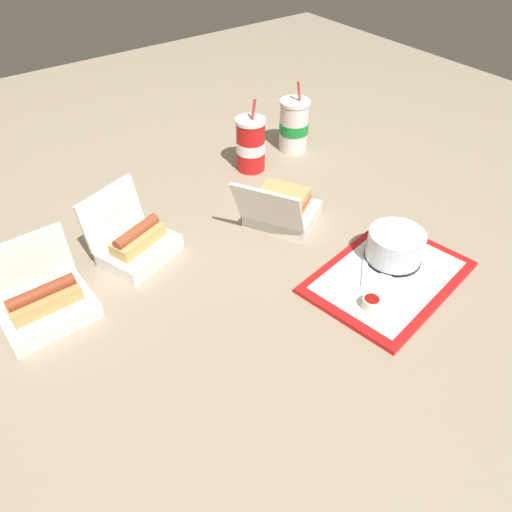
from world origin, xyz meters
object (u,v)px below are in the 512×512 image
object	(u,v)px
cake_container	(395,247)
plastic_fork	(365,272)
clamshell_sandwich_left	(281,208)
clamshell_hotdog_back	(45,303)
food_tray	(388,277)
ketchup_cup	(371,302)
soda_cup_corner	(251,145)
soda_cup_left	(294,126)
clamshell_hotdog_corner	(136,243)

from	to	relation	value
cake_container	plastic_fork	size ratio (longest dim) A/B	1.22
plastic_fork	clamshell_sandwich_left	world-z (taller)	clamshell_sandwich_left
plastic_fork	clamshell_hotdog_back	distance (m)	0.70
clamshell_hotdog_back	food_tray	bearing A→B (deg)	-27.63
ketchup_cup	soda_cup_corner	bearing A→B (deg)	76.92
clamshell_sandwich_left	soda_cup_left	distance (m)	0.41
ketchup_cup	clamshell_hotdog_corner	distance (m)	0.56
soda_cup_left	soda_cup_corner	xyz separation A→B (m)	(-0.18, -0.02, -0.00)
soda_cup_left	cake_container	bearing A→B (deg)	-106.62
ketchup_cup	clamshell_sandwich_left	world-z (taller)	clamshell_sandwich_left
food_tray	clamshell_hotdog_corner	bearing A→B (deg)	135.56
food_tray	soda_cup_corner	bearing A→B (deg)	86.17
cake_container	clamshell_sandwich_left	bearing A→B (deg)	111.16
clamshell_hotdog_corner	ketchup_cup	bearing A→B (deg)	-55.58
plastic_fork	soda_cup_corner	size ratio (longest dim) A/B	0.50
food_tray	plastic_fork	bearing A→B (deg)	137.35
cake_container	clamshell_hotdog_back	bearing A→B (deg)	156.30
clamshell_hotdog_corner	clamshell_sandwich_left	distance (m)	0.38
food_tray	soda_cup_left	xyz separation A→B (m)	(0.22, 0.61, 0.08)
food_tray	ketchup_cup	size ratio (longest dim) A/B	10.23
cake_container	soda_cup_left	size ratio (longest dim) A/B	0.60
soda_cup_left	clamshell_sandwich_left	bearing A→B (deg)	-134.19
clamshell_sandwich_left	clamshell_hotdog_back	size ratio (longest dim) A/B	1.43
clamshell_hotdog_back	plastic_fork	bearing A→B (deg)	-26.47
clamshell_sandwich_left	food_tray	bearing A→B (deg)	-79.35
food_tray	soda_cup_left	world-z (taller)	soda_cup_left
clamshell_hotdog_back	soda_cup_left	world-z (taller)	soda_cup_left
cake_container	soda_cup_corner	distance (m)	0.56
cake_container	clamshell_hotdog_corner	size ratio (longest dim) A/B	0.63
clamshell_sandwich_left	soda_cup_corner	bearing A→B (deg)	69.83
plastic_fork	clamshell_sandwich_left	bearing A→B (deg)	52.63
food_tray	clamshell_hotdog_back	bearing A→B (deg)	152.37
food_tray	clamshell_hotdog_corner	size ratio (longest dim) A/B	1.91
cake_container	ketchup_cup	world-z (taller)	cake_container
soda_cup_corner	cake_container	bearing A→B (deg)	-88.89
clamshell_hotdog_back	soda_cup_left	bearing A→B (deg)	16.35
food_tray	soda_cup_corner	world-z (taller)	soda_cup_corner
soda_cup_corner	soda_cup_left	bearing A→B (deg)	5.99
soda_cup_corner	ketchup_cup	bearing A→B (deg)	-103.08
soda_cup_left	ketchup_cup	bearing A→B (deg)	-116.75
clamshell_hotdog_corner	soda_cup_corner	bearing A→B (deg)	20.44
clamshell_sandwich_left	soda_cup_corner	xyz separation A→B (m)	(0.10, 0.27, 0.04)
cake_container	clamshell_hotdog_corner	distance (m)	0.61
clamshell_hotdog_corner	soda_cup_left	world-z (taller)	soda_cup_left
clamshell_sandwich_left	soda_cup_left	size ratio (longest dim) A/B	1.19
soda_cup_corner	plastic_fork	bearing A→B (deg)	-98.21
clamshell_sandwich_left	soda_cup_corner	world-z (taller)	soda_cup_corner
clamshell_sandwich_left	soda_cup_left	world-z (taller)	soda_cup_left
clamshell_sandwich_left	soda_cup_corner	distance (m)	0.29
food_tray	ketchup_cup	xyz separation A→B (m)	(-0.11, -0.05, 0.02)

